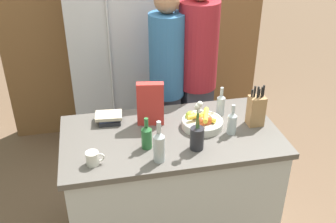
{
  "coord_description": "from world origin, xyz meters",
  "views": [
    {
      "loc": [
        -0.49,
        -2.22,
        2.36
      ],
      "look_at": [
        0.0,
        0.1,
        1.01
      ],
      "focal_mm": 42.0,
      "sensor_mm": 36.0,
      "label": 1
    }
  ],
  "objects_px": {
    "fruit_bowl": "(202,122)",
    "bottle_water": "(232,122)",
    "person_in_blue": "(197,69)",
    "knife_block": "(256,110)",
    "bottle_oil": "(221,104)",
    "bottle_wine": "(147,136)",
    "flower_vase": "(197,134)",
    "refrigerator": "(115,55)",
    "cereal_box": "(150,104)",
    "coffee_mug": "(93,158)",
    "book_stack": "(109,118)",
    "person_at_sink": "(167,77)",
    "bottle_vinegar": "(159,146)"
  },
  "relations": [
    {
      "from": "flower_vase",
      "to": "cereal_box",
      "type": "height_order",
      "value": "flower_vase"
    },
    {
      "from": "bottle_oil",
      "to": "bottle_water",
      "type": "height_order",
      "value": "bottle_oil"
    },
    {
      "from": "person_at_sink",
      "to": "refrigerator",
      "type": "bearing_deg",
      "value": 129.14
    },
    {
      "from": "bottle_water",
      "to": "person_at_sink",
      "type": "xyz_separation_m",
      "value": [
        -0.29,
        0.79,
        0.01
      ]
    },
    {
      "from": "bottle_vinegar",
      "to": "person_in_blue",
      "type": "bearing_deg",
      "value": 62.65
    },
    {
      "from": "refrigerator",
      "to": "book_stack",
      "type": "xyz_separation_m",
      "value": [
        -0.15,
        -1.1,
        -0.04
      ]
    },
    {
      "from": "refrigerator",
      "to": "bottle_water",
      "type": "xyz_separation_m",
      "value": [
        0.66,
        -1.42,
        0.01
      ]
    },
    {
      "from": "fruit_bowl",
      "to": "person_in_blue",
      "type": "xyz_separation_m",
      "value": [
        0.16,
        0.69,
        0.1
      ]
    },
    {
      "from": "person_in_blue",
      "to": "cereal_box",
      "type": "bearing_deg",
      "value": -142.69
    },
    {
      "from": "flower_vase",
      "to": "cereal_box",
      "type": "bearing_deg",
      "value": 122.81
    },
    {
      "from": "cereal_box",
      "to": "bottle_wine",
      "type": "distance_m",
      "value": 0.31
    },
    {
      "from": "knife_block",
      "to": "person_in_blue",
      "type": "height_order",
      "value": "person_in_blue"
    },
    {
      "from": "bottle_oil",
      "to": "person_at_sink",
      "type": "height_order",
      "value": "person_at_sink"
    },
    {
      "from": "refrigerator",
      "to": "knife_block",
      "type": "distance_m",
      "value": 1.6
    },
    {
      "from": "fruit_bowl",
      "to": "bottle_water",
      "type": "relative_size",
      "value": 1.33
    },
    {
      "from": "fruit_bowl",
      "to": "person_in_blue",
      "type": "height_order",
      "value": "person_in_blue"
    },
    {
      "from": "knife_block",
      "to": "bottle_water",
      "type": "height_order",
      "value": "knife_block"
    },
    {
      "from": "knife_block",
      "to": "refrigerator",
      "type": "bearing_deg",
      "value": 122.75
    },
    {
      "from": "bottle_water",
      "to": "person_in_blue",
      "type": "distance_m",
      "value": 0.81
    },
    {
      "from": "flower_vase",
      "to": "fruit_bowl",
      "type": "bearing_deg",
      "value": 66.62
    },
    {
      "from": "bottle_wine",
      "to": "person_in_blue",
      "type": "xyz_separation_m",
      "value": [
        0.58,
        0.86,
        0.05
      ]
    },
    {
      "from": "bottle_oil",
      "to": "knife_block",
      "type": "bearing_deg",
      "value": -44.34
    },
    {
      "from": "refrigerator",
      "to": "coffee_mug",
      "type": "bearing_deg",
      "value": -100.05
    },
    {
      "from": "coffee_mug",
      "to": "bottle_wine",
      "type": "distance_m",
      "value": 0.37
    },
    {
      "from": "fruit_bowl",
      "to": "bottle_water",
      "type": "distance_m",
      "value": 0.22
    },
    {
      "from": "flower_vase",
      "to": "bottle_oil",
      "type": "xyz_separation_m",
      "value": [
        0.29,
        0.39,
        -0.02
      ]
    },
    {
      "from": "refrigerator",
      "to": "bottle_oil",
      "type": "bearing_deg",
      "value": -59.83
    },
    {
      "from": "bottle_oil",
      "to": "person_at_sink",
      "type": "bearing_deg",
      "value": 119.44
    },
    {
      "from": "refrigerator",
      "to": "bottle_wine",
      "type": "distance_m",
      "value": 1.47
    },
    {
      "from": "refrigerator",
      "to": "bottle_vinegar",
      "type": "bearing_deg",
      "value": -85.78
    },
    {
      "from": "book_stack",
      "to": "bottle_wine",
      "type": "height_order",
      "value": "bottle_wine"
    },
    {
      "from": "book_stack",
      "to": "bottle_vinegar",
      "type": "relative_size",
      "value": 0.72
    },
    {
      "from": "refrigerator",
      "to": "bottle_water",
      "type": "relative_size",
      "value": 8.84
    },
    {
      "from": "book_stack",
      "to": "person_in_blue",
      "type": "relative_size",
      "value": 0.11
    },
    {
      "from": "knife_block",
      "to": "person_in_blue",
      "type": "relative_size",
      "value": 0.17
    },
    {
      "from": "knife_block",
      "to": "bottle_water",
      "type": "distance_m",
      "value": 0.22
    },
    {
      "from": "bottle_oil",
      "to": "bottle_vinegar",
      "type": "xyz_separation_m",
      "value": [
        -0.55,
        -0.47,
        0.02
      ]
    },
    {
      "from": "fruit_bowl",
      "to": "bottle_water",
      "type": "xyz_separation_m",
      "value": [
        0.17,
        -0.12,
        0.05
      ]
    },
    {
      "from": "cereal_box",
      "to": "coffee_mug",
      "type": "bearing_deg",
      "value": -136.64
    },
    {
      "from": "bottle_oil",
      "to": "bottle_wine",
      "type": "xyz_separation_m",
      "value": [
        -0.61,
        -0.31,
        -0.0
      ]
    },
    {
      "from": "refrigerator",
      "to": "fruit_bowl",
      "type": "relative_size",
      "value": 6.64
    },
    {
      "from": "coffee_mug",
      "to": "bottle_wine",
      "type": "height_order",
      "value": "bottle_wine"
    },
    {
      "from": "person_at_sink",
      "to": "fruit_bowl",
      "type": "bearing_deg",
      "value": -72.1
    },
    {
      "from": "fruit_bowl",
      "to": "bottle_vinegar",
      "type": "relative_size",
      "value": 1.05
    },
    {
      "from": "refrigerator",
      "to": "knife_block",
      "type": "relative_size",
      "value": 6.37
    },
    {
      "from": "cereal_box",
      "to": "person_in_blue",
      "type": "relative_size",
      "value": 0.18
    },
    {
      "from": "cereal_box",
      "to": "refrigerator",
      "type": "bearing_deg",
      "value": 96.94
    },
    {
      "from": "flower_vase",
      "to": "coffee_mug",
      "type": "xyz_separation_m",
      "value": [
        -0.66,
        -0.03,
        -0.07
      ]
    },
    {
      "from": "refrigerator",
      "to": "flower_vase",
      "type": "distance_m",
      "value": 1.6
    },
    {
      "from": "bottle_vinegar",
      "to": "knife_block",
      "type": "bearing_deg",
      "value": 20.59
    }
  ]
}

